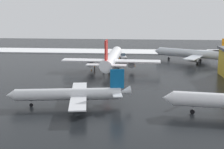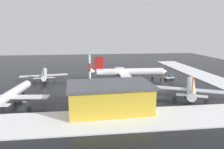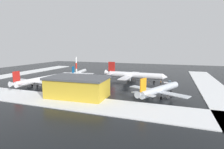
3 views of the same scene
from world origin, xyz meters
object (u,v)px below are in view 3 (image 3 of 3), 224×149
Objects in this scene: airplane_foreground_jet at (159,90)px; ground_crew_by_nose_gear at (161,82)px; airplane_parked_starboard at (79,73)px; airplane_distant_tail at (37,80)px; traffic_cone_wingtip_side at (133,79)px; cargo_hangar at (78,87)px; ground_crew_near_tug at (135,78)px; ground_crew_mid_apron at (127,79)px; airplane_far_rear at (133,75)px; traffic_cone_mid_line at (143,84)px; antenna_mast at (77,74)px; traffic_cone_near_nose at (149,82)px; pushback_tug at (168,82)px.

airplane_foreground_jet is 28.62m from ground_crew_by_nose_gear.
airplane_foreground_jet is (59.36, -35.62, 0.44)m from airplane_parked_starboard.
ground_crew_by_nose_gear is at bearing -58.00° from airplane_distant_tail.
airplane_parked_starboard is 39.86m from traffic_cone_wingtip_side.
airplane_distant_tail reaches higher than cargo_hangar.
airplane_distant_tail reaches higher than ground_crew_near_tug.
airplane_distant_tail is 18.76× the size of ground_crew_mid_apron.
traffic_cone_mid_line is (7.53, -7.63, -3.58)m from airplane_far_rear.
airplane_parked_starboard is 37.67m from ground_crew_mid_apron.
ground_crew_near_tug is 3.11× the size of traffic_cone_mid_line.
airplane_foreground_jet is 54.34× the size of traffic_cone_mid_line.
airplane_parked_starboard reaches higher than traffic_cone_mid_line.
airplane_distant_tail is 68.95m from ground_crew_by_nose_gear.
traffic_cone_wingtip_side is (2.48, 6.20, -0.70)m from ground_crew_mid_apron.
airplane_parked_starboard is 50.77m from traffic_cone_mid_line.
airplane_parked_starboard is at bearing -0.18° from airplane_distant_tail.
airplane_parked_starboard is 1.68× the size of antenna_mast.
traffic_cone_mid_line and traffic_cone_wingtip_side have the same top height.
traffic_cone_near_nose is (-6.99, 1.61, -0.70)m from ground_crew_by_nose_gear.
ground_crew_near_tug is 11.23m from traffic_cone_near_nose.
pushback_tug is 4.41m from ground_crew_by_nose_gear.
ground_crew_mid_apron is at bearing 174.77° from airplane_far_rear.
traffic_cone_near_nose is at bearing 123.54° from ground_crew_by_nose_gear.
airplane_far_rear is 1.22× the size of airplane_distant_tail.
ground_crew_mid_apron is at bearing 73.60° from cargo_hangar.
cargo_hangar is 46.89× the size of traffic_cone_mid_line.
ground_crew_by_nose_gear is 20.70m from ground_crew_mid_apron.
cargo_hangar is (5.58, -8.53, -3.75)m from antenna_mast.
airplane_distant_tail reaches higher than ground_crew_by_nose_gear.
ground_crew_near_tug reaches higher than traffic_cone_near_nose.
traffic_cone_wingtip_side is (-11.13, 6.65, 0.00)m from traffic_cone_near_nose.
traffic_cone_mid_line is (11.67, -8.15, -0.70)m from ground_crew_mid_apron.
traffic_cone_mid_line is at bearing 43.58° from antenna_mast.
ground_crew_by_nose_gear reaches higher than traffic_cone_mid_line.
ground_crew_mid_apron is at bearing -111.80° from traffic_cone_wingtip_side.
airplane_far_rear reaches higher than airplane_parked_starboard.
ground_crew_mid_apron is (-20.60, 2.06, 0.00)m from ground_crew_by_nose_gear.
ground_crew_by_nose_gear is 18.17m from ground_crew_near_tug.
ground_crew_near_tug is at bearing 148.90° from traffic_cone_near_nose.
airplane_far_rear is at bearing -76.13° from traffic_cone_wingtip_side.
airplane_foreground_jet is at bearing -82.83° from ground_crew_near_tug.
airplane_parked_starboard is 51.25m from traffic_cone_near_nose.
traffic_cone_near_nose and traffic_cone_mid_line have the same top height.
pushback_tug reaches higher than traffic_cone_mid_line.
cargo_hangar is (-30.62, -40.57, 3.47)m from ground_crew_by_nose_gear.
ground_crew_by_nose_gear is (62.55, 28.91, -2.18)m from airplane_distant_tail.
ground_crew_mid_apron reaches higher than traffic_cone_mid_line.
cargo_hangar reaches higher than pushback_tug.
antenna_mast is (-40.38, -30.68, 6.91)m from pushback_tug.
airplane_distant_tail is at bearing -140.09° from traffic_cone_wingtip_side.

